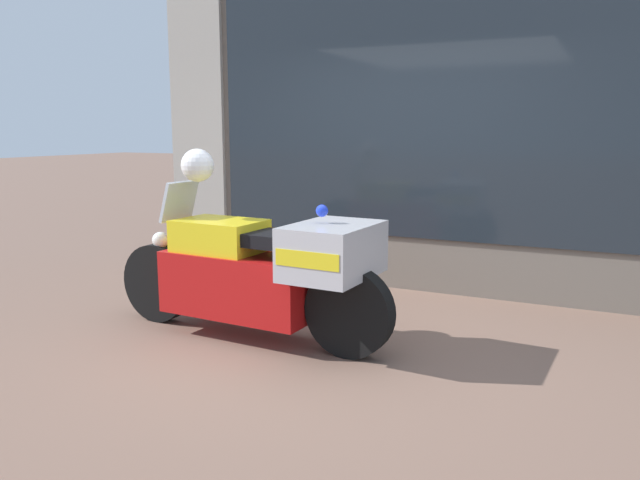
{
  "coord_description": "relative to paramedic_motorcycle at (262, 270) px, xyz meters",
  "views": [
    {
      "loc": [
        1.91,
        -4.2,
        1.63
      ],
      "look_at": [
        -0.27,
        0.32,
        0.73
      ],
      "focal_mm": 35.0,
      "sensor_mm": 36.0,
      "label": 1
    }
  ],
  "objects": [
    {
      "name": "shop_building",
      "position": [
        0.18,
        2.18,
        1.46
      ],
      "size": [
        5.78,
        0.55,
        4.03
      ],
      "color": "#6B6056",
      "rests_on": "ground"
    },
    {
      "name": "paramedic_motorcycle",
      "position": [
        0.0,
        0.0,
        0.0
      ],
      "size": [
        2.49,
        0.79,
        1.21
      ],
      "rotation": [
        0.0,
        0.0,
        3.09
      ],
      "color": "black",
      "rests_on": "ground"
    },
    {
      "name": "window_display",
      "position": [
        0.8,
        2.22,
        -0.07
      ],
      "size": [
        4.62,
        0.3,
        2.09
      ],
      "color": "slate",
      "rests_on": "ground"
    },
    {
      "name": "ground_plane",
      "position": [
        0.52,
        0.18,
        -0.56
      ],
      "size": [
        60.0,
        60.0,
        0.0
      ],
      "primitive_type": "plane",
      "color": "#7A5B4C"
    },
    {
      "name": "white_helmet",
      "position": [
        -0.59,
        0.03,
        0.78
      ],
      "size": [
        0.26,
        0.26,
        0.26
      ],
      "primitive_type": "sphere",
      "color": "white",
      "rests_on": "paramedic_motorcycle"
    }
  ]
}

